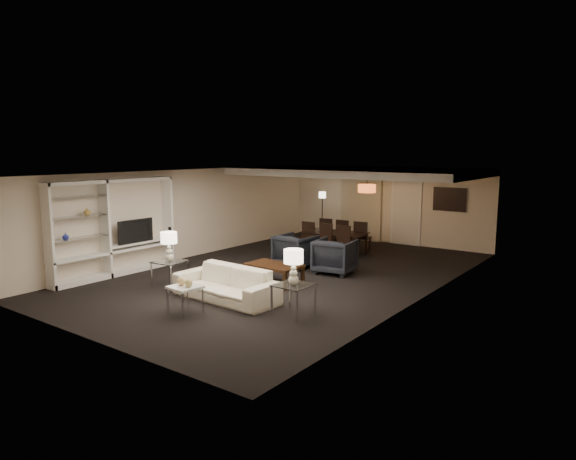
# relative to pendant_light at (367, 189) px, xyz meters

# --- Properties ---
(floor) EXTENTS (11.00, 11.00, 0.00)m
(floor) POSITION_rel_pendant_light_xyz_m (-0.30, -3.50, -1.92)
(floor) COLOR black
(floor) RESTS_ON ground
(ceiling) EXTENTS (7.00, 11.00, 0.02)m
(ceiling) POSITION_rel_pendant_light_xyz_m (-0.30, -3.50, 0.58)
(ceiling) COLOR silver
(ceiling) RESTS_ON ground
(wall_back) EXTENTS (7.00, 0.02, 2.50)m
(wall_back) POSITION_rel_pendant_light_xyz_m (-0.30, 2.00, -0.67)
(wall_back) COLOR beige
(wall_back) RESTS_ON ground
(wall_front) EXTENTS (7.00, 0.02, 2.50)m
(wall_front) POSITION_rel_pendant_light_xyz_m (-0.30, -9.00, -0.67)
(wall_front) COLOR beige
(wall_front) RESTS_ON ground
(wall_left) EXTENTS (0.02, 11.00, 2.50)m
(wall_left) POSITION_rel_pendant_light_xyz_m (-3.80, -3.50, -0.67)
(wall_left) COLOR beige
(wall_left) RESTS_ON ground
(wall_right) EXTENTS (0.02, 11.00, 2.50)m
(wall_right) POSITION_rel_pendant_light_xyz_m (3.20, -3.50, -0.67)
(wall_right) COLOR beige
(wall_right) RESTS_ON ground
(ceiling_soffit) EXTENTS (7.00, 4.00, 0.20)m
(ceiling_soffit) POSITION_rel_pendant_light_xyz_m (-0.30, 0.00, 0.48)
(ceiling_soffit) COLOR silver
(ceiling_soffit) RESTS_ON ceiling
(curtains) EXTENTS (1.50, 0.12, 2.40)m
(curtains) POSITION_rel_pendant_light_xyz_m (-1.20, 1.92, -0.72)
(curtains) COLOR beige
(curtains) RESTS_ON wall_back
(door) EXTENTS (0.90, 0.05, 2.10)m
(door) POSITION_rel_pendant_light_xyz_m (0.40, 1.97, -0.87)
(door) COLOR silver
(door) RESTS_ON wall_back
(painting) EXTENTS (0.95, 0.04, 0.65)m
(painting) POSITION_rel_pendant_light_xyz_m (1.80, 1.96, -0.37)
(painting) COLOR #142D38
(painting) RESTS_ON wall_back
(media_unit) EXTENTS (0.38, 3.40, 2.35)m
(media_unit) POSITION_rel_pendant_light_xyz_m (-3.61, -6.10, -0.74)
(media_unit) COLOR white
(media_unit) RESTS_ON wall_left
(pendant_light) EXTENTS (0.52, 0.52, 0.24)m
(pendant_light) POSITION_rel_pendant_light_xyz_m (0.00, 0.00, 0.00)
(pendant_light) COLOR #D8591E
(pendant_light) RESTS_ON ceiling_soffit
(sofa) EXTENTS (2.35, 1.01, 0.67)m
(sofa) POSITION_rel_pendant_light_xyz_m (0.00, -6.05, -1.58)
(sofa) COLOR beige
(sofa) RESTS_ON floor
(coffee_table) EXTENTS (1.29, 0.79, 0.45)m
(coffee_table) POSITION_rel_pendant_light_xyz_m (0.00, -4.45, -1.69)
(coffee_table) COLOR black
(coffee_table) RESTS_ON floor
(armchair_left) EXTENTS (0.96, 0.99, 0.86)m
(armchair_left) POSITION_rel_pendant_light_xyz_m (-0.60, -2.75, -1.49)
(armchair_left) COLOR black
(armchair_left) RESTS_ON floor
(armchair_right) EXTENTS (1.04, 1.06, 0.86)m
(armchair_right) POSITION_rel_pendant_light_xyz_m (0.60, -2.75, -1.49)
(armchair_right) COLOR black
(armchair_right) RESTS_ON floor
(side_table_left) EXTENTS (0.69, 0.69, 0.59)m
(side_table_left) POSITION_rel_pendant_light_xyz_m (-1.70, -6.05, -1.62)
(side_table_left) COLOR white
(side_table_left) RESTS_ON floor
(side_table_right) EXTENTS (0.64, 0.64, 0.59)m
(side_table_right) POSITION_rel_pendant_light_xyz_m (1.70, -6.05, -1.62)
(side_table_right) COLOR white
(side_table_right) RESTS_ON floor
(table_lamp_left) EXTENTS (0.40, 0.40, 0.66)m
(table_lamp_left) POSITION_rel_pendant_light_xyz_m (-1.70, -6.05, -1.00)
(table_lamp_left) COLOR beige
(table_lamp_left) RESTS_ON side_table_left
(table_lamp_right) EXTENTS (0.40, 0.40, 0.66)m
(table_lamp_right) POSITION_rel_pendant_light_xyz_m (1.70, -6.05, -1.00)
(table_lamp_right) COLOR beige
(table_lamp_right) RESTS_ON side_table_right
(marble_table) EXTENTS (0.58, 0.58, 0.53)m
(marble_table) POSITION_rel_pendant_light_xyz_m (0.00, -7.15, -1.66)
(marble_table) COLOR white
(marble_table) RESTS_ON floor
(gold_gourd_a) EXTENTS (0.17, 0.17, 0.17)m
(gold_gourd_a) POSITION_rel_pendant_light_xyz_m (-0.10, -7.15, -1.31)
(gold_gourd_a) COLOR #E7BC7A
(gold_gourd_a) RESTS_ON marble_table
(gold_gourd_b) EXTENTS (0.15, 0.15, 0.15)m
(gold_gourd_b) POSITION_rel_pendant_light_xyz_m (0.10, -7.15, -1.32)
(gold_gourd_b) COLOR tan
(gold_gourd_b) RESTS_ON marble_table
(television) EXTENTS (1.01, 0.13, 0.58)m
(television) POSITION_rel_pendant_light_xyz_m (-3.58, -5.59, -0.88)
(television) COLOR black
(television) RESTS_ON media_unit
(vase_blue) EXTENTS (0.15, 0.15, 0.16)m
(vase_blue) POSITION_rel_pendant_light_xyz_m (-3.61, -7.36, -0.78)
(vase_blue) COLOR navy
(vase_blue) RESTS_ON media_unit
(vase_amber) EXTENTS (0.16, 0.16, 0.17)m
(vase_amber) POSITION_rel_pendant_light_xyz_m (-3.61, -6.80, -0.28)
(vase_amber) COLOR gold
(vase_amber) RESTS_ON media_unit
(floor_speaker) EXTENTS (0.14, 0.14, 1.01)m
(floor_speaker) POSITION_rel_pendant_light_xyz_m (-3.50, -4.43, -1.42)
(floor_speaker) COLOR black
(floor_speaker) RESTS_ON floor
(dining_table) EXTENTS (1.93, 1.19, 0.65)m
(dining_table) POSITION_rel_pendant_light_xyz_m (-0.67, -0.70, -1.60)
(dining_table) COLOR black
(dining_table) RESTS_ON floor
(chair_nl) EXTENTS (0.46, 0.46, 0.96)m
(chair_nl) POSITION_rel_pendant_light_xyz_m (-1.27, -1.35, -1.44)
(chair_nl) COLOR black
(chair_nl) RESTS_ON floor
(chair_nm) EXTENTS (0.49, 0.49, 0.96)m
(chair_nm) POSITION_rel_pendant_light_xyz_m (-0.67, -1.35, -1.44)
(chair_nm) COLOR black
(chair_nm) RESTS_ON floor
(chair_nr) EXTENTS (0.46, 0.46, 0.96)m
(chair_nr) POSITION_rel_pendant_light_xyz_m (-0.07, -1.35, -1.44)
(chair_nr) COLOR black
(chair_nr) RESTS_ON floor
(chair_fl) EXTENTS (0.49, 0.49, 0.96)m
(chair_fl) POSITION_rel_pendant_light_xyz_m (-1.27, -0.05, -1.44)
(chair_fl) COLOR black
(chair_fl) RESTS_ON floor
(chair_fm) EXTENTS (0.46, 0.46, 0.96)m
(chair_fm) POSITION_rel_pendant_light_xyz_m (-0.67, -0.05, -1.44)
(chair_fm) COLOR black
(chair_fm) RESTS_ON floor
(chair_fr) EXTENTS (0.49, 0.49, 0.96)m
(chair_fr) POSITION_rel_pendant_light_xyz_m (-0.07, -0.05, -1.44)
(chair_fr) COLOR black
(chair_fr) RESTS_ON floor
(floor_lamp) EXTENTS (0.28, 0.28, 1.63)m
(floor_lamp) POSITION_rel_pendant_light_xyz_m (-2.38, 1.31, -1.11)
(floor_lamp) COLOR black
(floor_lamp) RESTS_ON floor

